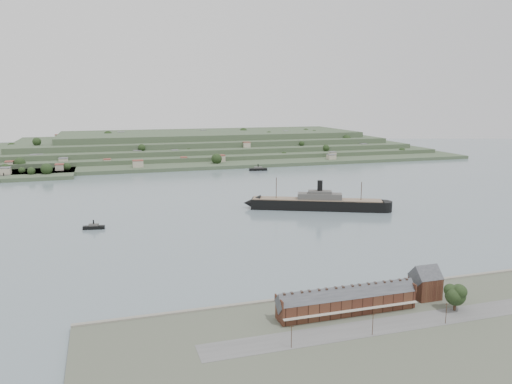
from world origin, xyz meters
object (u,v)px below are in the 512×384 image
object	(u,v)px
gabled_building	(425,283)
fig_tree	(457,294)
terrace_row	(347,301)
tugboat	(94,227)
steamship	(313,203)

from	to	relation	value
gabled_building	fig_tree	xyz separation A→B (m)	(3.55, -14.61, 0.46)
gabled_building	terrace_row	bearing A→B (deg)	-173.88
tugboat	fig_tree	distance (m)	221.09
tugboat	terrace_row	bearing A→B (deg)	-60.44
terrace_row	tugboat	size ratio (longest dim) A/B	4.04
steamship	fig_tree	world-z (taller)	steamship
gabled_building	fig_tree	size ratio (longest dim) A/B	1.30
fig_tree	gabled_building	bearing A→B (deg)	103.66
steamship	fig_tree	xyz separation A→B (m)	(-21.71, -185.47, 3.75)
terrace_row	gabled_building	distance (m)	37.74
terrace_row	gabled_building	size ratio (longest dim) A/B	3.95
steamship	gabled_building	bearing A→B (deg)	-98.41
gabled_building	fig_tree	bearing A→B (deg)	-76.34
fig_tree	terrace_row	bearing A→B (deg)	165.54
tugboat	steamship	bearing A→B (deg)	3.71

